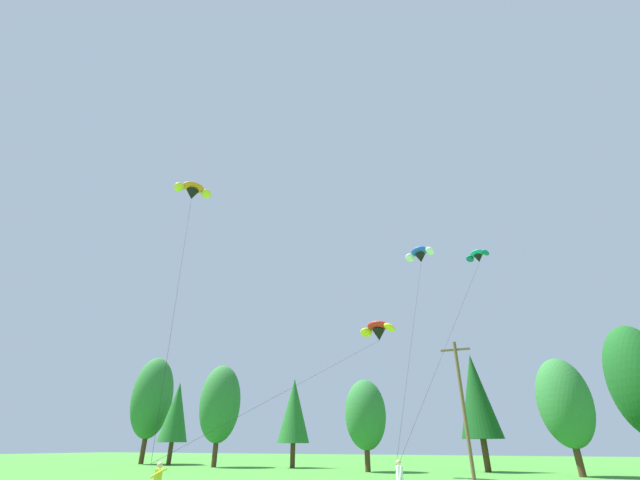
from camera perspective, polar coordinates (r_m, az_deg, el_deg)
treeline_tree_a at (r=65.78m, az=-22.45°, el=-19.69°), size 5.49×5.49×13.68m
treeline_tree_b at (r=61.44m, az=-19.52°, el=-21.73°), size 3.78×3.78×9.92m
treeline_tree_c at (r=54.38m, az=-13.83°, el=-21.33°), size 4.83×4.83×11.21m
treeline_tree_d at (r=51.75m, az=-3.69°, el=-22.69°), size 3.68×3.68×9.46m
treeline_tree_e at (r=44.27m, az=6.38°, el=-23.09°), size 4.04×4.04×8.30m
treeline_tree_f at (r=46.71m, az=21.03°, el=-19.65°), size 3.98×3.98×10.80m
treeline_tree_g at (r=42.82m, az=31.04°, el=-18.88°), size 4.28×4.28×9.18m
treeline_tree_h at (r=47.67m, az=38.23°, el=-15.16°), size 5.12×5.12×12.30m
utility_pole at (r=33.92m, az=19.41°, el=-20.79°), size 2.20×0.26×9.52m
kite_flyer_mid at (r=21.66m, az=11.11°, el=-29.83°), size 0.44×0.59×1.69m
parafoil_kite_high_red_yellow at (r=38.04m, az=8.12°, el=-12.37°), size 5.89×22.51×10.84m
parafoil_kite_mid_teal at (r=38.99m, az=21.23°, el=-2.10°), size 6.34×15.98×16.81m
parafoil_kite_far_orange at (r=33.00m, az=-17.41°, el=6.57°), size 7.01×7.20×18.91m
parafoil_kite_low_blue_white at (r=35.06m, az=13.82°, el=-2.00°), size 2.76×11.66×16.08m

